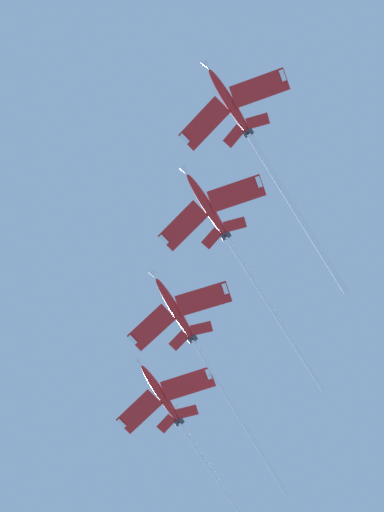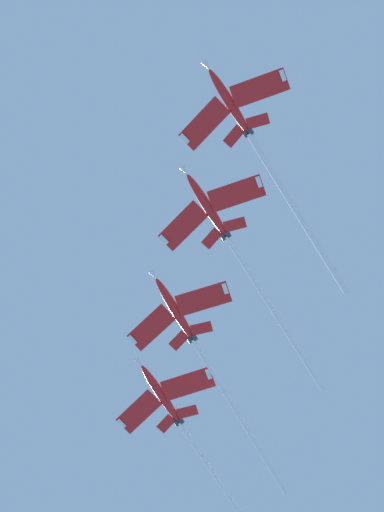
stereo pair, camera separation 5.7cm
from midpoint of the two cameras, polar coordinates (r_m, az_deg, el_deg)
name	(u,v)px [view 1 (the left image)]	position (r m, az deg, el deg)	size (l,w,h in m)	color
jet_lead	(257,147)	(163.25, 3.65, 6.11)	(20.14, 38.42, 18.68)	red
jet_second	(226,235)	(166.35, 1.89, 1.18)	(20.27, 38.96, 17.40)	red
jet_third	(193,339)	(171.28, 0.07, -4.68)	(20.96, 39.10, 18.82)	red
jet_fourth	(180,422)	(178.53, -0.67, -9.27)	(19.75, 38.95, 17.19)	red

